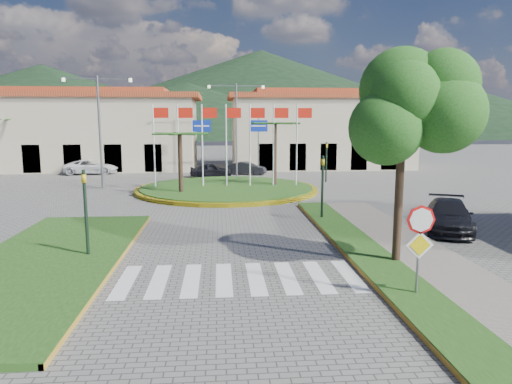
{
  "coord_description": "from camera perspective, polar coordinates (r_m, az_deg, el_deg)",
  "views": [
    {
      "loc": [
        -0.49,
        -9.64,
        4.9
      ],
      "look_at": [
        0.93,
        8.0,
        2.11
      ],
      "focal_mm": 32.0,
      "sensor_mm": 36.0,
      "label": 1
    }
  ],
  "objects": [
    {
      "name": "car_dark_b",
      "position": [
        41.54,
        -1.14,
        2.98
      ],
      "size": [
        3.68,
        2.14,
        1.15
      ],
      "primitive_type": "imported",
      "rotation": [
        0.0,
        0.0,
        1.28
      ],
      "color": "black",
      "rests_on": "ground"
    },
    {
      "name": "median_left",
      "position": [
        17.43,
        -24.8,
        -7.9
      ],
      "size": [
        5.0,
        14.0,
        0.18
      ],
      "primitive_type": "cube",
      "color": "#1C4212",
      "rests_on": "ground"
    },
    {
      "name": "building_right",
      "position": [
        48.8,
        7.89,
        7.71
      ],
      "size": [
        19.08,
        9.54,
        8.05
      ],
      "color": "beige",
      "rests_on": "ground"
    },
    {
      "name": "direction_sign_east",
      "position": [
        40.79,
        0.31,
        7.04
      ],
      "size": [
        1.6,
        0.14,
        5.2
      ],
      "color": "slate",
      "rests_on": "ground"
    },
    {
      "name": "hill_far_east",
      "position": [
        160.96,
        21.7,
        9.8
      ],
      "size": [
        120.0,
        120.0,
        18.0
      ],
      "primitive_type": "cone",
      "color": "black",
      "rests_on": "ground"
    },
    {
      "name": "ground",
      "position": [
        10.83,
        -1.58,
        -17.93
      ],
      "size": [
        160.0,
        160.0,
        0.0
      ],
      "primitive_type": "plane",
      "color": "slate",
      "rests_on": "ground"
    },
    {
      "name": "deciduous_tree",
      "position": [
        15.82,
        17.9,
        9.54
      ],
      "size": [
        3.6,
        3.6,
        6.8
      ],
      "color": "black",
      "rests_on": "ground"
    },
    {
      "name": "street_lamp_west",
      "position": [
        34.7,
        -18.98,
        7.82
      ],
      "size": [
        4.8,
        0.16,
        8.0
      ],
      "color": "slate",
      "rests_on": "ground"
    },
    {
      "name": "sidewalk_right",
      "position": [
        14.18,
        23.51,
        -11.7
      ],
      "size": [
        4.0,
        28.0,
        0.15
      ],
      "primitive_type": "cube",
      "color": "gray",
      "rests_on": "ground"
    },
    {
      "name": "hill_near_back",
      "position": [
        140.0,
        -8.63,
        10.13
      ],
      "size": [
        110.0,
        110.0,
        16.0
      ],
      "primitive_type": "cone",
      "color": "black",
      "rests_on": "ground"
    },
    {
      "name": "white_van",
      "position": [
        44.52,
        -19.92,
        2.97
      ],
      "size": [
        4.95,
        2.62,
        1.33
      ],
      "primitive_type": "imported",
      "rotation": [
        0.0,
        0.0,
        1.66
      ],
      "color": "white",
      "rests_on": "ground"
    },
    {
      "name": "verge_right",
      "position": [
        13.66,
        18.96,
        -12.14
      ],
      "size": [
        1.6,
        28.0,
        0.18
      ],
      "primitive_type": "cube",
      "color": "#1C4212",
      "rests_on": "ground"
    },
    {
      "name": "crosswalk",
      "position": [
        14.5,
        -2.43,
        -10.76
      ],
      "size": [
        8.0,
        3.0,
        0.01
      ],
      "primitive_type": "cube",
      "color": "silver",
      "rests_on": "ground"
    },
    {
      "name": "roundabout_island",
      "position": [
        32.0,
        -3.66,
        0.46
      ],
      "size": [
        12.7,
        12.7,
        6.0
      ],
      "color": "yellow",
      "rests_on": "ground"
    },
    {
      "name": "direction_sign_west",
      "position": [
        40.66,
        -6.78,
        6.97
      ],
      "size": [
        1.6,
        0.14,
        5.2
      ],
      "color": "slate",
      "rests_on": "ground"
    },
    {
      "name": "traffic_light_far",
      "position": [
        36.76,
        8.79,
        4.25
      ],
      "size": [
        0.18,
        0.15,
        3.2
      ],
      "color": "black",
      "rests_on": "ground"
    },
    {
      "name": "hill_far_mid",
      "position": [
        170.65,
        0.63,
        12.36
      ],
      "size": [
        180.0,
        180.0,
        30.0
      ],
      "primitive_type": "cone",
      "color": "black",
      "rests_on": "ground"
    },
    {
      "name": "hill_far_west",
      "position": [
        159.38,
        -25.03,
        10.33
      ],
      "size": [
        140.0,
        140.0,
        22.0
      ],
      "primitive_type": "cone",
      "color": "black",
      "rests_on": "ground"
    },
    {
      "name": "stop_sign",
      "position": [
        13.17,
        19.8,
        -5.22
      ],
      "size": [
        0.8,
        0.11,
        2.65
      ],
      "color": "slate",
      "rests_on": "ground"
    },
    {
      "name": "traffic_light_left",
      "position": [
        17.07,
        -20.54,
        -1.58
      ],
      "size": [
        0.15,
        0.18,
        3.2
      ],
      "color": "black",
      "rests_on": "ground"
    },
    {
      "name": "street_lamp_centre",
      "position": [
        39.67,
        -2.47,
        8.37
      ],
      "size": [
        4.8,
        0.16,
        8.0
      ],
      "color": "slate",
      "rests_on": "ground"
    },
    {
      "name": "traffic_light_right",
      "position": [
        22.41,
        8.31,
        1.29
      ],
      "size": [
        0.15,
        0.18,
        3.2
      ],
      "color": "black",
      "rests_on": "ground"
    },
    {
      "name": "car_dark_a",
      "position": [
        39.88,
        -5.66,
        2.76
      ],
      "size": [
        3.77,
        1.84,
        1.24
      ],
      "primitive_type": "imported",
      "rotation": [
        0.0,
        0.0,
        1.68
      ],
      "color": "black",
      "rests_on": "ground"
    },
    {
      "name": "building_left",
      "position": [
        49.53,
        -20.6,
        7.25
      ],
      "size": [
        23.32,
        9.54,
        8.05
      ],
      "color": "beige",
      "rests_on": "ground"
    },
    {
      "name": "car_side_right",
      "position": [
        22.15,
        22.94,
        -2.74
      ],
      "size": [
        3.59,
        5.04,
        1.35
      ],
      "primitive_type": "imported",
      "rotation": [
        0.0,
        0.0,
        -0.41
      ],
      "color": "black",
      "rests_on": "ground"
    }
  ]
}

